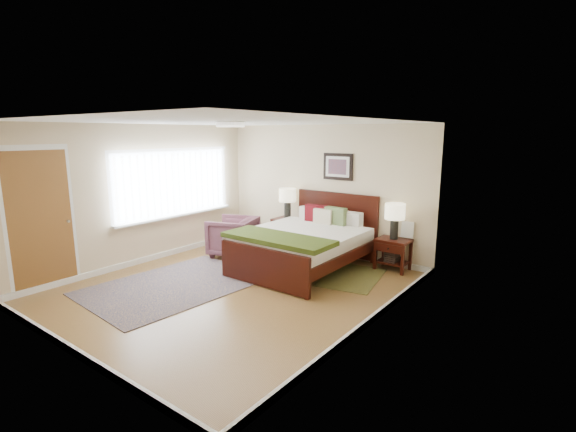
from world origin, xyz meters
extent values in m
plane|color=olive|center=(0.00, 0.00, 0.00)|extent=(5.00, 5.00, 0.00)
cube|color=beige|center=(0.00, 2.50, 1.25)|extent=(4.50, 0.04, 2.50)
cube|color=beige|center=(0.00, -2.50, 1.25)|extent=(4.50, 0.04, 2.50)
cube|color=beige|center=(-2.25, 0.00, 1.25)|extent=(0.04, 5.00, 2.50)
cube|color=beige|center=(2.25, 0.00, 1.25)|extent=(0.04, 5.00, 2.50)
cube|color=white|center=(0.00, 0.00, 2.50)|extent=(4.50, 5.00, 0.02)
cube|color=silver|center=(-2.23, 0.70, 1.40)|extent=(0.02, 2.72, 1.32)
cube|color=silver|center=(-2.21, 0.70, 1.40)|extent=(0.01, 2.60, 1.20)
cube|color=silver|center=(-2.18, 0.70, 0.77)|extent=(0.10, 2.72, 0.04)
cube|color=silver|center=(-2.23, -1.75, 1.09)|extent=(0.01, 1.00, 2.18)
cube|color=brown|center=(-2.23, -1.75, 1.05)|extent=(0.01, 0.90, 2.10)
cylinder|color=#999999|center=(-2.20, -1.37, 1.00)|extent=(0.04, 0.04, 0.04)
cylinder|color=white|center=(0.00, 0.00, 2.46)|extent=(0.40, 0.40, 0.07)
cylinder|color=beige|center=(0.00, 0.00, 2.50)|extent=(0.44, 0.44, 0.01)
cube|color=#340E07|center=(0.35, 2.46, 0.63)|extent=(1.73, 0.06, 1.21)
cube|color=#340E07|center=(0.35, 0.27, 0.32)|extent=(1.73, 0.06, 0.60)
cube|color=#340E07|center=(-0.47, 1.37, 0.35)|extent=(0.06, 2.17, 0.19)
cube|color=#340E07|center=(1.17, 1.37, 0.35)|extent=(0.06, 2.17, 0.19)
cube|color=silver|center=(0.35, 1.37, 0.49)|extent=(1.63, 2.15, 0.24)
cube|color=silver|center=(0.35, 1.27, 0.65)|extent=(1.81, 1.92, 0.11)
cube|color=#3B4514|center=(0.35, 0.63, 0.70)|extent=(1.85, 0.70, 0.08)
cube|color=silver|center=(-0.03, 2.22, 0.80)|extent=(0.54, 0.18, 0.28)
cube|color=silver|center=(0.73, 2.22, 0.80)|extent=(0.54, 0.18, 0.28)
cube|color=#50090E|center=(0.11, 2.10, 0.84)|extent=(0.42, 0.17, 0.35)
cube|color=#607745|center=(0.54, 2.10, 0.84)|extent=(0.42, 0.16, 0.35)
cube|color=beige|center=(0.33, 2.02, 0.82)|extent=(0.37, 0.13, 0.30)
cube|color=black|center=(0.35, 2.48, 1.72)|extent=(0.62, 0.03, 0.50)
cube|color=silver|center=(0.35, 2.46, 1.72)|extent=(0.50, 0.01, 0.38)
cube|color=#A52D23|center=(0.35, 2.44, 1.72)|extent=(0.38, 0.01, 0.28)
cube|color=#340E07|center=(-0.68, 2.27, 0.61)|extent=(0.53, 0.48, 0.05)
cube|color=#340E07|center=(-0.92, 2.06, 0.29)|extent=(0.05, 0.05, 0.59)
cube|color=#340E07|center=(-0.45, 2.06, 0.29)|extent=(0.05, 0.05, 0.59)
cube|color=#340E07|center=(-0.92, 2.48, 0.29)|extent=(0.05, 0.05, 0.59)
cube|color=#340E07|center=(-0.45, 2.48, 0.29)|extent=(0.05, 0.05, 0.59)
cube|color=#340E07|center=(-0.68, 2.05, 0.51)|extent=(0.47, 0.03, 0.14)
cube|color=#340E07|center=(1.60, 2.27, 0.53)|extent=(0.56, 0.42, 0.05)
cube|color=#340E07|center=(1.35, 2.09, 0.25)|extent=(0.05, 0.05, 0.51)
cube|color=#340E07|center=(1.85, 2.09, 0.25)|extent=(0.05, 0.05, 0.51)
cube|color=#340E07|center=(1.35, 2.45, 0.25)|extent=(0.05, 0.05, 0.51)
cube|color=#340E07|center=(1.85, 2.45, 0.25)|extent=(0.05, 0.05, 0.51)
cube|color=#340E07|center=(1.60, 2.08, 0.43)|extent=(0.50, 0.03, 0.14)
cube|color=#340E07|center=(1.60, 2.27, 0.14)|extent=(0.50, 0.36, 0.03)
cube|color=black|center=(1.60, 2.27, 0.17)|extent=(0.20, 0.26, 0.03)
cube|color=black|center=(1.60, 2.27, 0.20)|extent=(0.20, 0.26, 0.03)
cube|color=black|center=(1.60, 2.27, 0.24)|extent=(0.20, 0.26, 0.03)
cube|color=black|center=(1.60, 2.27, 0.28)|extent=(0.20, 0.26, 0.03)
cube|color=black|center=(1.60, 2.27, 0.31)|extent=(0.20, 0.26, 0.03)
cube|color=black|center=(1.60, 2.27, 0.34)|extent=(0.20, 0.26, 0.03)
cylinder|color=black|center=(-0.68, 2.27, 0.80)|extent=(0.14, 0.14, 0.32)
cylinder|color=black|center=(-0.68, 2.27, 0.98)|extent=(0.02, 0.02, 0.06)
cylinder|color=beige|center=(-0.68, 2.27, 1.12)|extent=(0.34, 0.34, 0.26)
cylinder|color=black|center=(1.60, 2.27, 0.72)|extent=(0.14, 0.14, 0.32)
cylinder|color=black|center=(1.60, 2.27, 0.90)|extent=(0.02, 0.02, 0.06)
cylinder|color=beige|center=(1.60, 2.27, 1.04)|extent=(0.34, 0.34, 0.26)
imported|color=brown|center=(-1.22, 1.24, 0.38)|extent=(1.06, 1.05, 0.76)
cube|color=#0D1942|center=(-0.81, -0.50, 0.01)|extent=(2.04, 2.74, 0.01)
cube|color=black|center=(1.23, 1.49, 0.01)|extent=(1.10, 1.44, 0.01)
camera|label=1|loc=(4.31, -4.38, 2.34)|focal=26.00mm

